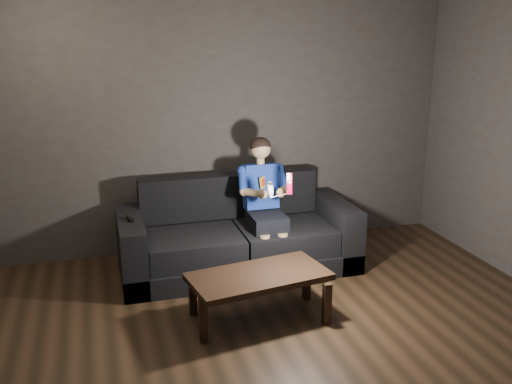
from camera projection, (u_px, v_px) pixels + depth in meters
name	position (u px, v px, depth m)	size (l,w,h in m)	color
floor	(297.00, 371.00, 3.95)	(5.00, 5.00, 0.00)	black
back_wall	(217.00, 122.00, 5.88)	(5.00, 0.04, 2.70)	#3A3433
sofa	(237.00, 240.00, 5.58)	(2.26, 0.97, 0.87)	black
child	(264.00, 194.00, 5.47)	(0.49, 0.60, 1.20)	black
wii_remote_red	(289.00, 184.00, 5.00)	(0.06, 0.08, 0.19)	#C4002B
nunchuk_white	(270.00, 189.00, 4.97)	(0.07, 0.10, 0.15)	white
wii_remote_black	(130.00, 219.00, 5.14)	(0.06, 0.15, 0.03)	black
coffee_table	(259.00, 280.00, 4.56)	(1.18, 0.73, 0.40)	black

